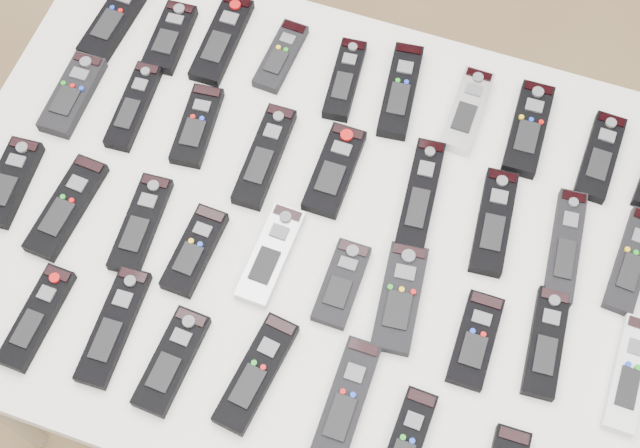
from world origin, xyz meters
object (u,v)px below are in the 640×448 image
(remote_10, at_px, (73,94))
(remote_35, at_px, (405,447))
(remote_14, at_px, (335,170))
(remote_24, at_px, (341,284))
(remote_33, at_px, (256,373))
(remote_25, at_px, (400,298))
(remote_27, at_px, (546,343))
(remote_30, at_px, (37,317))
(remote_19, at_px, (10,182))
(remote_15, at_px, (420,196))
(remote_23, at_px, (271,255))
(table, at_px, (320,244))
(remote_34, at_px, (346,402))
(remote_8, at_px, (600,157))
(remote_31, at_px, (114,326))
(remote_4, at_px, (345,79))
(remote_5, at_px, (400,91))
(remote_3, at_px, (281,56))
(remote_32, at_px, (172,361))
(remote_6, at_px, (467,111))
(remote_26, at_px, (475,340))
(remote_20, at_px, (67,207))
(remote_12, at_px, (197,126))
(remote_2, at_px, (222,40))
(remote_11, at_px, (134,106))
(remote_0, at_px, (116,18))
(remote_17, at_px, (565,246))
(remote_1, at_px, (170,37))
(remote_7, at_px, (528,129))
(remote_18, at_px, (632,261))
(remote_28, at_px, (629,374))
(remote_21, at_px, (141,224))

(remote_10, relative_size, remote_35, 0.95)
(remote_14, relative_size, remote_24, 1.17)
(remote_33, bearing_deg, remote_25, 55.26)
(remote_24, distance_m, remote_27, 0.33)
(remote_30, bearing_deg, remote_19, 128.98)
(remote_15, bearing_deg, remote_23, -143.10)
(table, distance_m, remote_24, 0.13)
(remote_30, bearing_deg, remote_27, 18.08)
(remote_34, bearing_deg, remote_14, 111.05)
(remote_25, height_order, remote_35, same)
(remote_8, bearing_deg, remote_14, -155.34)
(remote_25, relative_size, remote_31, 0.92)
(remote_4, xyz_separation_m, remote_5, (0.10, 0.01, 0.00))
(remote_14, relative_size, remote_19, 1.05)
(remote_23, bearing_deg, remote_34, -42.99)
(remote_14, bearing_deg, remote_3, 131.03)
(remote_32, bearing_deg, table, 67.55)
(remote_6, distance_m, remote_19, 0.79)
(table, height_order, remote_26, remote_26)
(remote_20, bearing_deg, remote_26, 3.77)
(remote_12, relative_size, remote_32, 0.94)
(remote_2, height_order, remote_14, remote_14)
(remote_25, bearing_deg, table, 148.07)
(remote_15, relative_size, remote_32, 1.25)
(remote_25, distance_m, remote_33, 0.25)
(remote_11, distance_m, remote_14, 0.37)
(remote_0, distance_m, remote_14, 0.51)
(remote_25, bearing_deg, remote_17, 31.04)
(remote_2, relative_size, remote_31, 0.98)
(remote_1, bearing_deg, table, -39.03)
(remote_24, bearing_deg, remote_11, 156.42)
(remote_7, distance_m, remote_33, 0.63)
(remote_18, bearing_deg, remote_14, -175.65)
(remote_2, bearing_deg, remote_1, -163.98)
(remote_12, distance_m, remote_35, 0.64)
(table, height_order, remote_18, remote_18)
(remote_35, bearing_deg, remote_19, 166.75)
(remote_1, xyz_separation_m, remote_6, (0.55, 0.02, 0.00))
(remote_27, relative_size, remote_28, 0.95)
(remote_11, height_order, remote_31, remote_11)
(remote_5, bearing_deg, remote_17, -37.28)
(remote_6, relative_size, remote_18, 0.90)
(remote_17, height_order, remote_21, remote_17)
(remote_34, bearing_deg, remote_26, 44.62)
(remote_5, height_order, remote_33, same)
(remote_0, xyz_separation_m, remote_23, (0.43, -0.35, -0.00))
(remote_0, bearing_deg, remote_34, -37.31)
(remote_11, bearing_deg, remote_14, -4.86)
(remote_1, distance_m, remote_15, 0.55)
(remote_7, xyz_separation_m, remote_23, (-0.34, -0.37, -0.00))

